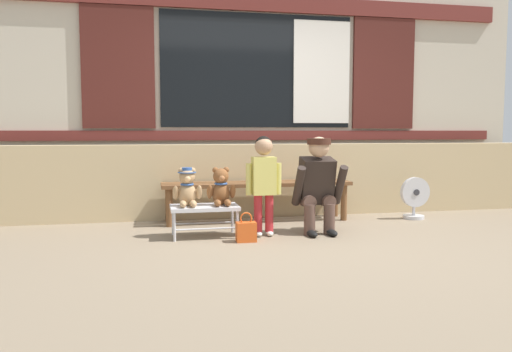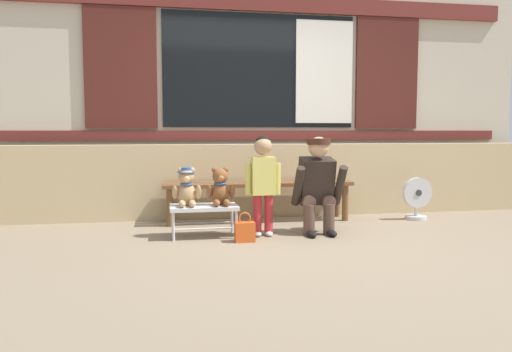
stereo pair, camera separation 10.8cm
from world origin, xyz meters
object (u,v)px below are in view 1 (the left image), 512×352
at_px(small_display_bench, 205,209).
at_px(child_standing, 264,174).
at_px(wooden_bench_long, 257,188).
at_px(teddy_bear_with_hat, 187,188).
at_px(adult_crouching, 318,185).
at_px(handbag_on_ground, 246,231).
at_px(floor_fan, 415,198).
at_px(teddy_bear_plain, 221,188).

height_order(small_display_bench, child_standing, child_standing).
bearing_deg(small_display_bench, wooden_bench_long, 47.51).
xyz_separation_m(teddy_bear_with_hat, adult_crouching, (1.27, -0.05, 0.01)).
bearing_deg(adult_crouching, handbag_on_ground, -162.02).
distance_m(small_display_bench, adult_crouching, 1.13).
height_order(wooden_bench_long, floor_fan, floor_fan).
bearing_deg(teddy_bear_with_hat, floor_fan, 10.77).
xyz_separation_m(small_display_bench, teddy_bear_plain, (0.16, 0.00, 0.20)).
distance_m(wooden_bench_long, teddy_bear_with_hat, 1.10).
height_order(small_display_bench, teddy_bear_plain, teddy_bear_plain).
xyz_separation_m(small_display_bench, adult_crouching, (1.11, -0.04, 0.21)).
bearing_deg(child_standing, teddy_bear_plain, 169.77).
bearing_deg(teddy_bear_plain, wooden_bench_long, 55.17).
bearing_deg(teddy_bear_plain, floor_fan, 12.25).
relative_size(teddy_bear_with_hat, adult_crouching, 0.38).
height_order(teddy_bear_with_hat, handbag_on_ground, teddy_bear_with_hat).
xyz_separation_m(wooden_bench_long, handbag_on_ground, (-0.31, -1.01, -0.28)).
bearing_deg(teddy_bear_plain, handbag_on_ground, -57.58).
xyz_separation_m(small_display_bench, child_standing, (0.56, -0.07, 0.33)).
relative_size(wooden_bench_long, small_display_bench, 3.28).
height_order(wooden_bench_long, adult_crouching, adult_crouching).
bearing_deg(floor_fan, teddy_bear_with_hat, -169.23).
distance_m(small_display_bench, teddy_bear_with_hat, 0.26).
distance_m(teddy_bear_plain, adult_crouching, 0.95).
relative_size(wooden_bench_long, adult_crouching, 2.21).
bearing_deg(wooden_bench_long, teddy_bear_plain, -124.83).
bearing_deg(teddy_bear_with_hat, wooden_bench_long, 41.22).
xyz_separation_m(wooden_bench_long, teddy_bear_with_hat, (-0.82, -0.72, 0.10)).
bearing_deg(child_standing, floor_fan, 16.74).
bearing_deg(handbag_on_ground, teddy_bear_plain, 122.42).
relative_size(handbag_on_ground, floor_fan, 0.57).
distance_m(small_display_bench, child_standing, 0.65).
distance_m(wooden_bench_long, child_standing, 0.83).
relative_size(teddy_bear_plain, floor_fan, 0.76).
distance_m(wooden_bench_long, handbag_on_ground, 1.10).
distance_m(teddy_bear_with_hat, handbag_on_ground, 0.70).
relative_size(teddy_bear_with_hat, child_standing, 0.38).
height_order(handbag_on_ground, floor_fan, floor_fan).
relative_size(adult_crouching, handbag_on_ground, 3.49).
bearing_deg(adult_crouching, teddy_bear_plain, 177.24).
height_order(child_standing, handbag_on_ground, child_standing).
relative_size(small_display_bench, teddy_bear_plain, 1.76).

